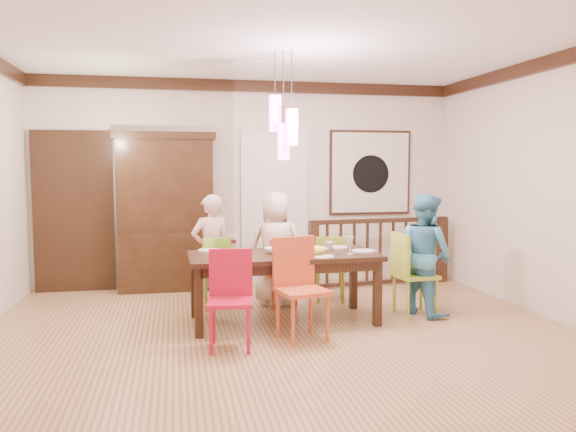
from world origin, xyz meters
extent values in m
plane|color=#8E6745|center=(0.00, 0.00, 0.00)|extent=(6.00, 6.00, 0.00)
plane|color=white|center=(0.00, 0.00, 2.90)|extent=(6.00, 6.00, 0.00)
plane|color=beige|center=(0.00, 2.50, 1.45)|extent=(6.00, 0.00, 6.00)
plane|color=beige|center=(3.00, 0.00, 1.45)|extent=(0.00, 5.00, 5.00)
cube|color=black|center=(-2.40, 2.45, 1.05)|extent=(1.04, 0.07, 2.24)
cube|color=silver|center=(0.35, 2.46, 1.05)|extent=(0.97, 0.05, 2.22)
cube|color=black|center=(1.80, 2.47, 1.60)|extent=(1.25, 0.04, 1.25)
cube|color=silver|center=(1.80, 2.44, 1.60)|extent=(1.18, 0.02, 1.18)
cylinder|color=black|center=(1.80, 2.43, 1.58)|extent=(0.56, 0.01, 0.56)
cube|color=#FF4CB7|center=(0.00, 0.43, 2.25)|extent=(0.11, 0.11, 0.38)
cylinder|color=black|center=(0.00, 0.43, 2.67)|extent=(0.01, 0.01, 0.46)
cube|color=#FF4CB7|center=(0.16, 0.33, 2.10)|extent=(0.11, 0.11, 0.38)
cylinder|color=black|center=(0.16, 0.33, 2.59)|extent=(0.01, 0.01, 0.61)
cube|color=#FF4CB7|center=(0.08, 0.38, 1.95)|extent=(0.11, 0.11, 0.38)
cylinder|color=black|center=(0.08, 0.38, 2.52)|extent=(0.01, 0.01, 0.76)
cube|color=black|center=(0.08, 0.38, 0.72)|extent=(2.05, 0.97, 0.05)
cube|color=black|center=(-0.86, 0.77, 0.35)|extent=(0.08, 0.08, 0.70)
cube|color=black|center=(1.01, 0.77, 0.35)|extent=(0.08, 0.08, 0.70)
cube|color=black|center=(-0.86, 0.00, 0.35)|extent=(0.08, 0.08, 0.70)
cube|color=black|center=(1.01, 0.00, 0.35)|extent=(0.08, 0.08, 0.70)
cube|color=black|center=(0.08, 0.79, 0.65)|extent=(1.83, 0.08, 0.10)
cube|color=black|center=(0.08, -0.02, 0.65)|extent=(1.83, 0.08, 0.10)
cube|color=#82C430|center=(-0.62, 1.15, 0.42)|extent=(0.48, 0.48, 0.04)
cube|color=#82C430|center=(-0.62, 1.15, 0.65)|extent=(0.39, 0.14, 0.43)
cylinder|color=#82C430|center=(-0.77, 1.00, 0.20)|extent=(0.03, 0.03, 0.41)
cylinder|color=#82C430|center=(-0.46, 1.00, 0.20)|extent=(0.03, 0.03, 0.41)
cylinder|color=#82C430|center=(-0.77, 1.31, 0.20)|extent=(0.03, 0.03, 0.41)
cylinder|color=#82C430|center=(-0.46, 1.31, 0.20)|extent=(0.03, 0.03, 0.41)
cube|color=#C94119|center=(0.16, 1.07, 0.41)|extent=(0.46, 0.46, 0.04)
cube|color=#C94119|center=(0.16, 1.07, 0.63)|extent=(0.38, 0.13, 0.42)
cylinder|color=#C94119|center=(0.00, 0.92, 0.20)|extent=(0.03, 0.03, 0.40)
cylinder|color=#C94119|center=(0.31, 0.92, 0.20)|extent=(0.03, 0.03, 0.40)
cylinder|color=#C94119|center=(0.00, 1.22, 0.20)|extent=(0.03, 0.03, 0.40)
cylinder|color=#C94119|center=(0.31, 1.22, 0.20)|extent=(0.03, 0.03, 0.40)
cube|color=olive|center=(0.84, 1.20, 0.40)|extent=(0.45, 0.45, 0.04)
cube|color=olive|center=(0.84, 1.20, 0.63)|extent=(0.37, 0.12, 0.41)
cylinder|color=olive|center=(0.68, 1.05, 0.20)|extent=(0.03, 0.03, 0.39)
cylinder|color=olive|center=(0.99, 1.05, 0.20)|extent=(0.03, 0.03, 0.39)
cylinder|color=olive|center=(0.68, 1.36, 0.20)|extent=(0.03, 0.03, 0.39)
cylinder|color=olive|center=(0.99, 1.36, 0.20)|extent=(0.03, 0.03, 0.39)
cube|color=#B90D2E|center=(-0.58, -0.43, 0.44)|extent=(0.46, 0.46, 0.04)
cube|color=#B90D2E|center=(-0.58, -0.43, 0.69)|extent=(0.41, 0.09, 0.45)
cylinder|color=#B90D2E|center=(-0.74, -0.59, 0.22)|extent=(0.04, 0.04, 0.43)
cylinder|color=#B90D2E|center=(-0.41, -0.59, 0.22)|extent=(0.04, 0.04, 0.43)
cylinder|color=#B90D2E|center=(-0.74, -0.26, 0.22)|extent=(0.04, 0.04, 0.43)
cylinder|color=#B90D2E|center=(-0.41, -0.26, 0.22)|extent=(0.04, 0.04, 0.43)
cube|color=#CD502A|center=(0.14, -0.29, 0.48)|extent=(0.54, 0.54, 0.04)
cube|color=#CD502A|center=(0.14, -0.29, 0.75)|extent=(0.45, 0.14, 0.49)
cylinder|color=#CD502A|center=(-0.05, -0.47, 0.24)|extent=(0.04, 0.04, 0.47)
cylinder|color=#CD502A|center=(0.32, -0.47, 0.24)|extent=(0.04, 0.04, 0.47)
cylinder|color=#CD502A|center=(-0.05, -0.11, 0.24)|extent=(0.04, 0.04, 0.47)
cylinder|color=#CD502A|center=(0.32, -0.11, 0.24)|extent=(0.04, 0.04, 0.47)
cube|color=#A1B730|center=(1.60, 0.35, 0.46)|extent=(0.45, 0.45, 0.04)
cube|color=#A1B730|center=(1.60, 0.35, 0.71)|extent=(0.06, 0.43, 0.47)
cylinder|color=#A1B730|center=(1.42, 0.18, 0.22)|extent=(0.04, 0.04, 0.45)
cylinder|color=#A1B730|center=(1.77, 0.18, 0.22)|extent=(0.04, 0.04, 0.45)
cylinder|color=#A1B730|center=(1.42, 0.52, 0.22)|extent=(0.04, 0.04, 0.45)
cylinder|color=#A1B730|center=(1.77, 0.52, 0.22)|extent=(0.04, 0.04, 0.45)
cube|color=black|center=(-1.19, 2.28, 0.41)|extent=(1.27, 0.44, 0.82)
cube|color=black|center=(-1.19, 2.30, 1.45)|extent=(1.27, 0.40, 1.27)
cube|color=black|center=(-1.19, 2.49, 1.45)|extent=(1.09, 0.02, 1.09)
cube|color=black|center=(-1.19, 2.30, 2.10)|extent=(1.36, 0.44, 0.10)
cube|color=black|center=(0.78, 1.95, 0.46)|extent=(0.13, 0.13, 0.92)
cube|color=black|center=(2.79, 1.95, 0.46)|extent=(0.13, 0.13, 0.92)
cube|color=black|center=(1.78, 1.95, 0.93)|extent=(2.13, 0.30, 0.06)
cube|color=black|center=(1.78, 1.95, 0.05)|extent=(2.01, 0.26, 0.05)
imported|color=#FFC6C2|center=(-0.65, 1.25, 0.68)|extent=(0.57, 0.47, 1.36)
imported|color=beige|center=(0.14, 1.18, 0.70)|extent=(0.72, 0.50, 1.39)
imported|color=#4498BF|center=(1.72, 0.38, 0.69)|extent=(0.72, 0.81, 1.38)
imported|color=gold|center=(0.34, 0.23, 0.79)|extent=(0.39, 0.39, 0.08)
imported|color=white|center=(-0.03, 0.43, 0.78)|extent=(0.25, 0.25, 0.06)
imported|color=silver|center=(-0.46, 0.18, 0.80)|extent=(0.13, 0.13, 0.09)
imported|color=silver|center=(0.64, 0.57, 0.80)|extent=(0.12, 0.12, 0.09)
cylinder|color=white|center=(-0.69, 0.74, 0.76)|extent=(0.26, 0.26, 0.01)
cylinder|color=white|center=(0.13, 0.67, 0.76)|extent=(0.26, 0.26, 0.01)
cylinder|color=white|center=(0.77, 0.68, 0.76)|extent=(0.26, 0.26, 0.01)
cylinder|color=white|center=(-0.57, 0.05, 0.76)|extent=(0.26, 0.26, 0.01)
cylinder|color=white|center=(0.42, 0.06, 0.76)|extent=(0.26, 0.26, 0.01)
cylinder|color=white|center=(0.98, 0.34, 0.76)|extent=(0.26, 0.26, 0.01)
cube|color=#D83359|center=(0.06, 0.05, 0.76)|extent=(0.18, 0.14, 0.01)
camera|label=1|loc=(-1.06, -5.51, 1.68)|focal=35.00mm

